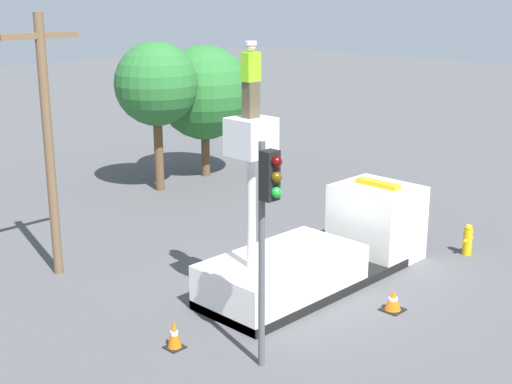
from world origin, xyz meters
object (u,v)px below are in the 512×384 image
Objects in this scene: tree_right_bg at (204,93)px; tree_left_bg at (156,85)px; utility_pole at (48,138)px; traffic_cone_rear at (174,335)px; bucket_truck at (324,250)px; traffic_cone_curbside at (393,300)px; worker at (251,80)px; fire_hydrant at (468,240)px; traffic_light_pole at (267,212)px.

tree_left_bg is at bearing -172.07° from tree_right_bg.
utility_pole is at bearing -146.76° from tree_left_bg.
utility_pole is (0.49, 5.79, 3.59)m from traffic_cone_rear.
bucket_truck is 2.60m from traffic_cone_curbside.
worker is 11.89m from tree_left_bg.
tree_right_bg is at bearing 53.24° from worker.
fire_hydrant is at bearing -80.75° from tree_left_bg.
traffic_light_pole is at bearing 175.80° from traffic_cone_curbside.
tree_right_bg is (5.33, 10.90, 2.74)m from bucket_truck.
fire_hydrant is 13.10m from tree_left_bg.
worker is at bearing -116.93° from tree_left_bg.
traffic_cone_rear is at bearing -94.87° from utility_pole.
bucket_truck is 8.08m from utility_pole.
fire_hydrant is at bearing -9.93° from traffic_cone_rear.
fire_hydrant is 1.43× the size of traffic_cone_rear.
worker is 2.58× the size of traffic_cone_rear.
worker is 0.36× the size of traffic_light_pole.
bucket_truck reaches higher than fire_hydrant.
worker is 3.13× the size of traffic_cone_curbside.
bucket_truck is 5.66m from worker.
fire_hydrant is at bearing -93.51° from tree_right_bg.
traffic_cone_curbside is 0.10× the size of tree_right_bg.
worker reaches higher than tree_left_bg.
bucket_truck is at bearing -48.99° from utility_pole.
traffic_cone_rear is 6.83m from utility_pole.
bucket_truck is at bearing 1.55° from traffic_cone_rear.
traffic_light_pole is at bearing -128.54° from worker.
worker is 3.63m from traffic_light_pole.
traffic_cone_curbside is (5.08, -2.37, -0.06)m from traffic_cone_rear.
tree_left_bg is at bearing 63.07° from worker.
utility_pole is at bearing 119.35° from traffic_cone_curbside.
tree_right_bg is (8.14, 10.90, -2.17)m from worker.
worker is at bearing 3.23° from traffic_cone_rear.
utility_pole is at bearing 85.13° from traffic_cone_rear.
tree_left_bg reaches higher than traffic_light_pole.
utility_pole reaches higher than tree_left_bg.
traffic_cone_rear is (-2.58, -0.15, -5.44)m from worker.
fire_hydrant is 1.73× the size of traffic_cone_curbside.
traffic_cone_rear is at bearing -176.77° from worker.
fire_hydrant is (9.11, 0.32, -2.99)m from traffic_light_pole.
tree_right_bg is (2.80, 0.39, -0.62)m from tree_left_bg.
traffic_cone_curbside is at bearing -102.32° from tree_left_bg.
traffic_cone_rear is 0.12× the size of tree_left_bg.
bucket_truck reaches higher than traffic_cone_rear.
tree_left_bg is (2.84, 13.02, 3.95)m from traffic_cone_curbside.
traffic_cone_rear is 0.09× the size of utility_pole.
tree_left_bg is at bearing 33.24° from utility_pole.
traffic_cone_curbside is at bearing -25.01° from traffic_cone_rear.
traffic_cone_rear is at bearing 111.96° from traffic_light_pole.
utility_pole reaches higher than tree_right_bg.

